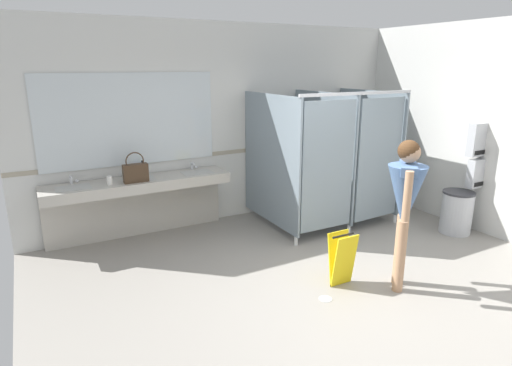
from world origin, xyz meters
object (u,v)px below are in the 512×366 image
Objects in this scene: trash_bin at (457,212)px; wet_floor_sign at (342,259)px; paper_towel_dispenser_upper at (479,140)px; person_standing at (405,197)px; paper_cup at (110,180)px; paper_towel_dispenser_lower at (477,173)px; soap_dispenser at (143,169)px; handbag at (136,172)px.

trash_bin reaches higher than wet_floor_sign.
paper_towel_dispenser_upper is 0.75× the size of trash_bin.
paper_towel_dispenser_upper is 0.29× the size of person_standing.
paper_towel_dispenser_upper is at bearing -21.04° from paper_cup.
trash_bin is at bearing 179.91° from paper_towel_dispenser_upper.
paper_cup is (-4.72, 1.86, 0.06)m from paper_towel_dispenser_lower.
paper_towel_dispenser_upper is at bearing 18.62° from person_standing.
paper_towel_dispenser_upper is 4.72m from soap_dispenser.
wet_floor_sign is at bearing -52.52° from handbag.
paper_towel_dispenser_upper is 4.75m from handbag.
person_standing reaches higher than trash_bin.
soap_dispenser is (-3.95, 2.07, 0.65)m from trash_bin.
paper_cup reaches higher than wet_floor_sign.
paper_towel_dispenser_lower is 0.62m from trash_bin.
person_standing is at bearing -33.10° from wet_floor_sign.
person_standing is at bearing -45.51° from paper_cup.
paper_towel_dispenser_lower is (-0.00, -0.05, -0.48)m from paper_towel_dispenser_upper.
paper_towel_dispenser_lower is 2.32m from person_standing.
paper_towel_dispenser_lower is 5.08m from paper_cup.
paper_cup is at bearing 157.77° from trash_bin.
handbag is (-4.12, 1.78, 0.70)m from trash_bin.
paper_towel_dispenser_lower is 1.91× the size of soap_dispenser.
wet_floor_sign is (1.51, -2.48, -0.65)m from soap_dispenser.
handbag is 2.84m from wet_floor_sign.
wet_floor_sign is (1.68, -2.19, -0.70)m from handbag.
wet_floor_sign is at bearing 146.90° from person_standing.
handbag is (-4.39, 1.82, 0.14)m from paper_towel_dispenser_lower.
soap_dispenser is (-4.23, 2.07, -0.38)m from paper_towel_dispenser_upper.
soap_dispenser reaches higher than paper_towel_dispenser_lower.
paper_towel_dispenser_lower is 3.74× the size of paper_cup.
handbag is at bearing 156.67° from trash_bin.
paper_towel_dispenser_lower is at bearing 17.54° from person_standing.
person_standing reaches higher than wet_floor_sign.
paper_cup is (-4.72, 1.82, -0.42)m from paper_towel_dispenser_upper.
handbag reaches higher than wet_floor_sign.
trash_bin is 1.54× the size of handbag.
paper_towel_dispenser_lower is at bearing -26.55° from soap_dispenser.
handbag is (-4.39, 1.78, -0.34)m from paper_towel_dispenser_upper.
handbag reaches higher than paper_cup.
paper_towel_dispenser_upper reaches higher than soap_dispenser.
paper_towel_dispenser_upper reaches higher than paper_towel_dispenser_lower.
trash_bin is at bearing -23.33° from handbag.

